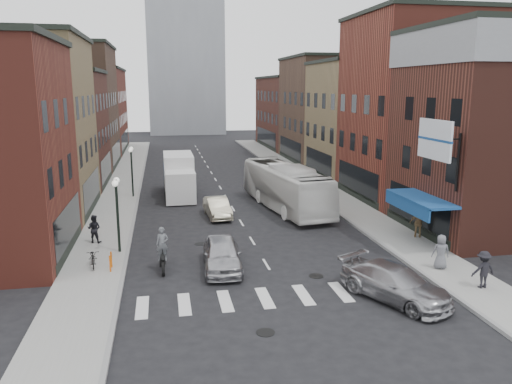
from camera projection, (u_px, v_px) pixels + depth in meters
ground at (271, 271)px, 24.24m from camera, size 160.00×160.00×0.00m
sidewalk_left at (123, 188)px, 43.83m from camera, size 3.00×74.00×0.15m
sidewalk_right at (309, 181)px, 46.92m from camera, size 3.00×74.00×0.15m
curb_left at (140, 188)px, 44.12m from camera, size 0.20×74.00×0.16m
curb_right at (293, 183)px, 46.66m from camera, size 0.20×74.00×0.16m
crosswalk_stripes at (285, 296)px, 21.35m from camera, size 12.00×2.20×0.01m
bldg_left_mid_a at (10, 127)px, 33.70m from camera, size 10.30×10.20×12.30m
bldg_left_mid_b at (45, 129)px, 43.52m from camera, size 10.30×10.20×10.30m
bldg_left_far_a at (66, 107)px, 53.79m from camera, size 10.30×12.20×13.30m
bldg_left_far_b at (85, 111)px, 67.46m from camera, size 10.30×16.20×11.30m
bldg_right_corner at (498, 132)px, 30.02m from camera, size 10.30×9.20×12.30m
bldg_right_mid_a at (420, 108)px, 38.94m from camera, size 10.30×10.20×14.30m
bldg_right_mid_b at (368, 120)px, 48.87m from camera, size 10.30×10.20×11.30m
bldg_right_far_a at (331, 109)px, 59.34m from camera, size 10.30×12.20×12.30m
bldg_right_far_b at (299, 112)px, 73.01m from camera, size 10.30×16.20×10.30m
awning_blue at (418, 200)px, 27.72m from camera, size 1.80×5.00×0.78m
billboard_sign at (436, 141)px, 25.01m from camera, size 1.52×3.00×3.70m
streetlamp_near at (117, 201)px, 26.14m from camera, size 0.32×1.22×4.11m
streetlamp_far at (131, 162)px, 39.60m from camera, size 0.32×1.22×4.11m
bike_rack at (111, 262)px, 23.99m from camera, size 0.08×0.68×0.80m
box_truck at (179, 176)px, 40.63m from camera, size 2.44×7.70×3.35m
motorcycle_rider at (163, 250)px, 24.14m from camera, size 0.63×2.16×2.20m
transit_bus at (285, 187)px, 36.46m from camera, size 4.33×12.00×3.27m
sedan_left_near at (222, 254)px, 24.38m from camera, size 2.12×4.64×1.54m
sedan_left_far at (217, 207)px, 34.25m from camera, size 1.69×4.14×1.34m
curb_car at (395, 283)px, 20.88m from camera, size 4.08×5.41×1.46m
parked_bicycle at (93, 258)px, 24.45m from camera, size 0.83×1.72×0.87m
ped_left_solo at (94, 229)px, 28.12m from camera, size 0.87×0.64×1.60m
ped_right_a at (483, 269)px, 21.76m from camera, size 1.10×0.59×1.66m
ped_right_b at (419, 223)px, 29.09m from camera, size 1.12×0.91×1.71m
ped_right_c at (441, 252)px, 24.07m from camera, size 0.93×0.72×1.68m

